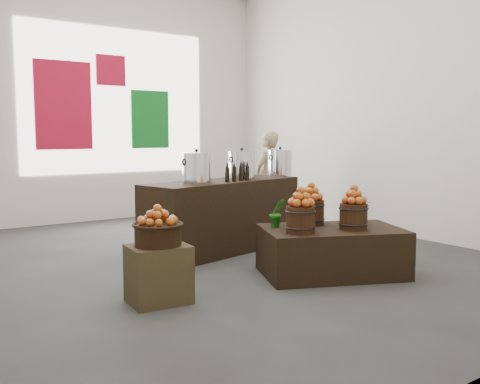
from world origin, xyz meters
TOP-DOWN VIEW (x-y plane):
  - ground at (0.00, 0.00)m, footprint 7.00×7.00m
  - back_wall at (0.00, 3.50)m, footprint 6.00×0.04m
  - back_opening at (0.30, 3.48)m, footprint 3.20×0.02m
  - deco_red_left at (-0.60, 3.47)m, footprint 0.90×0.04m
  - deco_green_right at (0.90, 3.47)m, footprint 0.70×0.04m
  - deco_red_upper at (0.20, 3.47)m, footprint 0.50×0.04m
  - crate at (-1.22, -1.11)m, footprint 0.53×0.45m
  - wicker_basket at (-1.22, -1.11)m, footprint 0.40×0.40m
  - apples_in_basket at (-1.22, -1.11)m, footprint 0.31×0.31m
  - display_table at (0.65, -1.29)m, footprint 1.63×1.35m
  - apple_bucket_front_left at (0.21, -1.31)m, footprint 0.28×0.28m
  - apples_in_bucket_front_left at (0.21, -1.31)m, footprint 0.21×0.21m
  - apple_bucket_front_right at (0.78, -1.46)m, footprint 0.28×0.28m
  - apples_in_bucket_front_right at (0.78, -1.46)m, footprint 0.21×0.21m
  - apple_bucket_rear at (0.63, -1.00)m, footprint 0.28×0.28m
  - apples_in_bucket_rear at (0.63, -1.00)m, footprint 0.21×0.21m
  - herb_garnish_right at (1.12, -1.24)m, footprint 0.27×0.24m
  - herb_garnish_left at (0.23, -0.91)m, footprint 0.19×0.16m
  - counter at (0.36, 0.30)m, footprint 2.24×1.13m
  - stock_pot_left at (-0.07, 0.21)m, footprint 0.33×0.33m
  - stock_pot_center at (0.69, 0.37)m, footprint 0.33×0.33m
  - stock_pot_right at (1.45, 0.54)m, footprint 0.33×0.33m
  - oil_cruets at (0.41, 0.09)m, footprint 0.32×0.12m
  - shopper at (1.94, 1.46)m, footprint 0.64×0.54m

SIDE VIEW (x-z plane):
  - ground at x=0.00m, z-range 0.00..0.00m
  - display_table at x=0.65m, z-range 0.00..0.49m
  - crate at x=-1.22m, z-range 0.00..0.50m
  - counter at x=0.36m, z-range 0.00..0.88m
  - wicker_basket at x=-1.22m, z-range 0.50..0.68m
  - herb_garnish_right at x=1.12m, z-range 0.49..0.73m
  - apple_bucket_front_left at x=0.21m, z-range 0.49..0.74m
  - apple_bucket_front_right at x=0.78m, z-range 0.49..0.74m
  - apple_bucket_rear at x=0.63m, z-range 0.49..0.74m
  - herb_garnish_left at x=0.23m, z-range 0.49..0.78m
  - shopper at x=1.94m, z-range 0.00..1.49m
  - apples_in_basket at x=-1.22m, z-range 0.68..0.85m
  - apples_in_bucket_front_left at x=0.21m, z-range 0.74..0.93m
  - apples_in_bucket_front_right at x=0.78m, z-range 0.74..0.93m
  - apples_in_bucket_rear at x=0.63m, z-range 0.74..0.93m
  - oil_cruets at x=0.41m, z-range 0.88..1.12m
  - stock_pot_left at x=-0.07m, z-range 0.88..1.21m
  - stock_pot_center at x=0.69m, z-range 0.88..1.21m
  - stock_pot_right at x=1.45m, z-range 0.88..1.21m
  - deco_green_right at x=0.90m, z-range 1.20..2.20m
  - deco_red_left at x=-0.60m, z-range 1.20..2.60m
  - back_wall at x=0.00m, z-range 0.00..4.00m
  - back_opening at x=0.30m, z-range 0.80..3.20m
  - deco_red_upper at x=0.20m, z-range 2.25..2.75m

